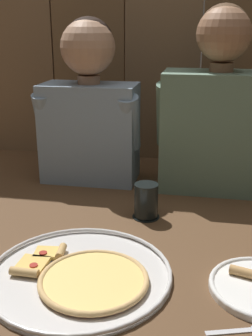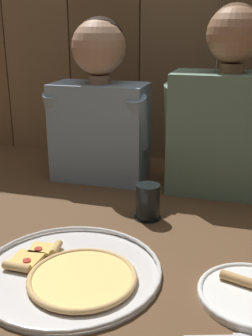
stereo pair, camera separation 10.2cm
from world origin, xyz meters
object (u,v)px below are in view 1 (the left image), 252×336
at_px(drinking_glass, 146,201).
at_px(diner_left, 89,104).
at_px(pizza_tray, 83,275).
at_px(diner_right, 218,110).

relative_size(drinking_glass, diner_left, 0.18).
relative_size(pizza_tray, drinking_glass, 4.02).
height_order(drinking_glass, diner_left, diner_left).
bearing_deg(diner_right, pizza_tray, -114.97).
relative_size(drinking_glass, diner_right, 0.17).
distance_m(pizza_tray, diner_left, 0.73).
bearing_deg(pizza_tray, diner_left, 103.43).
bearing_deg(pizza_tray, diner_right, 65.03).
xyz_separation_m(drinking_glass, diner_left, (-0.26, 0.30, 0.23)).
bearing_deg(diner_right, drinking_glass, -124.43).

